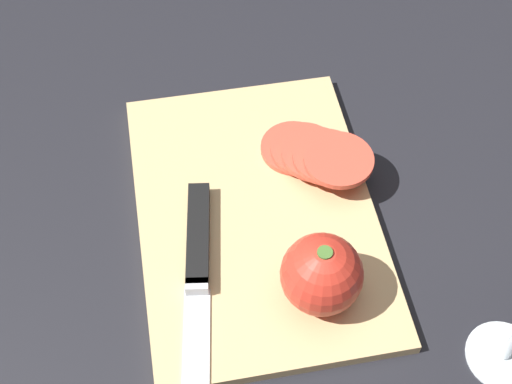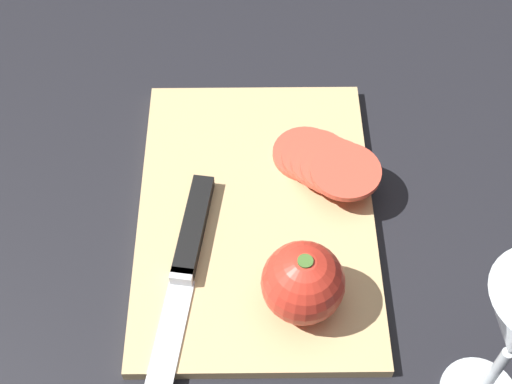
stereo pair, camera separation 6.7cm
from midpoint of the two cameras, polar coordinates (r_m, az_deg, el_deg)
name	(u,v)px [view 2 (the right image)]	position (r m, az deg, el deg)	size (l,w,h in m)	color
ground_plane	(293,170)	(0.74, 5.56, 1.63)	(3.00, 3.00, 0.00)	black
cutting_board	(256,214)	(0.70, 2.74, -1.93)	(0.33, 0.23, 0.01)	tan
whole_tomato	(298,283)	(0.62, 6.55, -7.46)	(0.07, 0.07, 0.07)	red
knife	(187,254)	(0.66, -2.62, -5.19)	(0.28, 0.06, 0.01)	silver
tomato_slice_stack_near	(325,162)	(0.72, 8.24, 2.20)	(0.11, 0.10, 0.03)	#DB4C38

